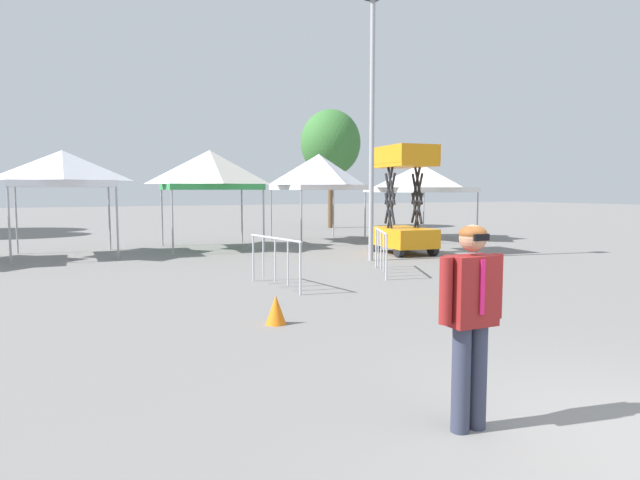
# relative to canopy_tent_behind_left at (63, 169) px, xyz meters

# --- Properties ---
(canopy_tent_behind_left) EXTENTS (3.01, 3.01, 3.28)m
(canopy_tent_behind_left) POSITION_rel_canopy_tent_behind_left_xyz_m (0.00, 0.00, 0.00)
(canopy_tent_behind_left) COLOR #9E9EA3
(canopy_tent_behind_left) RESTS_ON ground
(canopy_tent_far_right) EXTENTS (3.37, 3.37, 3.44)m
(canopy_tent_far_right) POSITION_rel_canopy_tent_behind_left_xyz_m (4.67, 0.25, 0.04)
(canopy_tent_far_right) COLOR #9E9EA3
(canopy_tent_far_right) RESTS_ON ground
(canopy_tent_left_of_center) EXTENTS (3.11, 3.11, 3.48)m
(canopy_tent_left_of_center) POSITION_rel_canopy_tent_behind_left_xyz_m (9.26, 0.95, 0.06)
(canopy_tent_left_of_center) COLOR #9E9EA3
(canopy_tent_left_of_center) RESTS_ON ground
(canopy_tent_behind_right) EXTENTS (3.71, 3.71, 3.14)m
(canopy_tent_behind_right) POSITION_rel_canopy_tent_behind_left_xyz_m (13.59, 0.10, -0.16)
(canopy_tent_behind_right) COLOR #9E9EA3
(canopy_tent_behind_right) RESTS_ON ground
(scissor_lift) EXTENTS (1.67, 2.45, 3.46)m
(scissor_lift) POSITION_rel_canopy_tent_behind_left_xyz_m (9.86, -4.02, -1.63)
(scissor_lift) COLOR black
(scissor_lift) RESTS_ON ground
(person_foreground) EXTENTS (0.65, 0.26, 1.78)m
(person_foreground) POSITION_rel_canopy_tent_behind_left_xyz_m (2.70, -15.23, -1.68)
(person_foreground) COLOR #33384C
(person_foreground) RESTS_ON ground
(light_pole_near_lift) EXTENTS (0.36, 0.36, 7.64)m
(light_pole_near_lift) POSITION_rel_canopy_tent_behind_left_xyz_m (7.98, -5.08, 1.66)
(light_pole_near_lift) COLOR #9E9EA3
(light_pole_near_lift) RESTS_ON ground
(tree_behind_tents_left) EXTENTS (3.22, 3.22, 6.36)m
(tree_behind_tents_left) POSITION_rel_canopy_tent_behind_left_xyz_m (13.36, 7.81, 1.86)
(tree_behind_tents_left) COLOR brown
(tree_behind_tents_left) RESTS_ON ground
(crowd_barrier_mid_lot) EXTENTS (0.34, 2.09, 1.08)m
(crowd_barrier_mid_lot) POSITION_rel_canopy_tent_behind_left_xyz_m (3.80, -8.01, -1.96)
(crowd_barrier_mid_lot) COLOR #B7BABF
(crowd_barrier_mid_lot) RESTS_ON ground
(crowd_barrier_by_lift) EXTENTS (0.95, 1.92, 1.08)m
(crowd_barrier_by_lift) POSITION_rel_canopy_tent_behind_left_xyz_m (6.88, -7.34, -1.96)
(crowd_barrier_by_lift) COLOR #B7BABF
(crowd_barrier_by_lift) RESTS_ON ground
(traffic_cone_lot_center) EXTENTS (0.32, 0.32, 0.59)m
(traffic_cone_lot_center) POSITION_rel_canopy_tent_behind_left_xyz_m (6.09, -10.95, -2.41)
(traffic_cone_lot_center) COLOR orange
(traffic_cone_lot_center) RESTS_ON ground
(traffic_cone_near_barrier) EXTENTS (0.32, 0.32, 0.46)m
(traffic_cone_near_barrier) POSITION_rel_canopy_tent_behind_left_xyz_m (2.61, -11.00, -2.48)
(traffic_cone_near_barrier) COLOR orange
(traffic_cone_near_barrier) RESTS_ON ground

